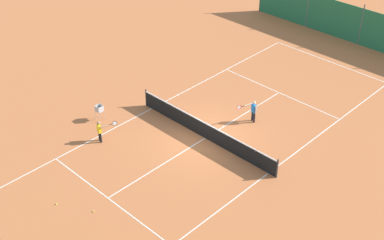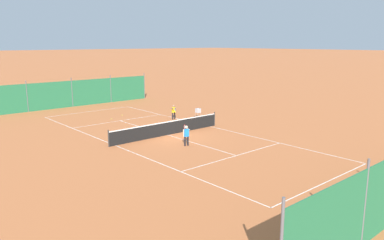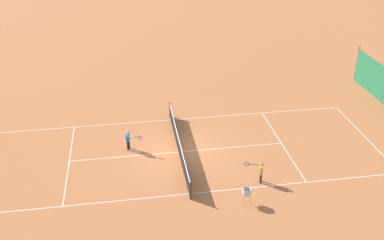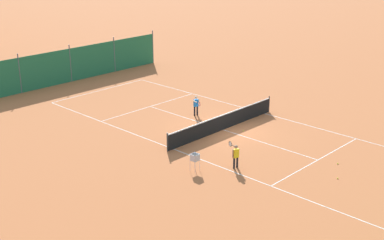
{
  "view_description": "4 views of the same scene",
  "coord_description": "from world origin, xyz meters",
  "px_view_note": "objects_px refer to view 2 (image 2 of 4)",
  "views": [
    {
      "loc": [
        15.16,
        -16.65,
        16.21
      ],
      "look_at": [
        -0.99,
        0.04,
        0.65
      ],
      "focal_mm": 50.0,
      "sensor_mm": 36.0,
      "label": 1
    },
    {
      "loc": [
        15.33,
        20.05,
        6.31
      ],
      "look_at": [
        -1.74,
        0.58,
        0.92
      ],
      "focal_mm": 35.0,
      "sensor_mm": 36.0,
      "label": 2
    },
    {
      "loc": [
        -22.56,
        2.79,
        14.45
      ],
      "look_at": [
        1.54,
        -1.05,
        1.27
      ],
      "focal_mm": 42.0,
      "sensor_mm": 36.0,
      "label": 3
    },
    {
      "loc": [
        -22.65,
        -19.06,
        11.12
      ],
      "look_at": [
        -1.77,
        0.85,
        0.86
      ],
      "focal_mm": 50.0,
      "sensor_mm": 36.0,
      "label": 4
    }
  ],
  "objects_px": {
    "player_near_service": "(174,111)",
    "tennis_ball_mid_court": "(122,115)",
    "tennis_ball_by_net_right": "(152,133)",
    "ball_hopper": "(198,111)",
    "tennis_ball_by_net_left": "(111,119)",
    "tennis_net": "(168,128)",
    "player_far_service": "(186,134)"
  },
  "relations": [
    {
      "from": "player_near_service",
      "to": "tennis_ball_mid_court",
      "type": "bearing_deg",
      "value": -61.49
    },
    {
      "from": "tennis_ball_by_net_right",
      "to": "ball_hopper",
      "type": "bearing_deg",
      "value": -164.2
    },
    {
      "from": "tennis_ball_by_net_left",
      "to": "ball_hopper",
      "type": "bearing_deg",
      "value": 139.8
    },
    {
      "from": "tennis_ball_by_net_left",
      "to": "tennis_ball_mid_court",
      "type": "relative_size",
      "value": 1.0
    },
    {
      "from": "tennis_net",
      "to": "ball_hopper",
      "type": "distance_m",
      "value": 5.95
    },
    {
      "from": "tennis_net",
      "to": "tennis_ball_by_net_right",
      "type": "distance_m",
      "value": 1.3
    },
    {
      "from": "player_far_service",
      "to": "tennis_ball_by_net_left",
      "type": "height_order",
      "value": "player_far_service"
    },
    {
      "from": "tennis_net",
      "to": "tennis_ball_mid_court",
      "type": "height_order",
      "value": "tennis_net"
    },
    {
      "from": "tennis_ball_by_net_right",
      "to": "ball_hopper",
      "type": "distance_m",
      "value": 6.17
    },
    {
      "from": "player_near_service",
      "to": "tennis_ball_by_net_right",
      "type": "height_order",
      "value": "player_near_service"
    },
    {
      "from": "tennis_ball_by_net_left",
      "to": "tennis_ball_mid_court",
      "type": "bearing_deg",
      "value": -151.05
    },
    {
      "from": "tennis_ball_mid_court",
      "to": "ball_hopper",
      "type": "xyz_separation_m",
      "value": [
        -3.99,
        5.53,
        0.62
      ]
    },
    {
      "from": "player_far_service",
      "to": "tennis_ball_by_net_right",
      "type": "relative_size",
      "value": 19.39
    },
    {
      "from": "player_far_service",
      "to": "tennis_ball_by_net_right",
      "type": "height_order",
      "value": "player_far_service"
    },
    {
      "from": "tennis_net",
      "to": "tennis_ball_by_net_right",
      "type": "height_order",
      "value": "tennis_net"
    },
    {
      "from": "player_near_service",
      "to": "tennis_ball_mid_court",
      "type": "xyz_separation_m",
      "value": [
        2.35,
        -4.33,
        -0.68
      ]
    },
    {
      "from": "player_near_service",
      "to": "player_far_service",
      "type": "height_order",
      "value": "player_far_service"
    },
    {
      "from": "player_far_service",
      "to": "ball_hopper",
      "type": "distance_m",
      "value": 8.28
    },
    {
      "from": "tennis_ball_by_net_left",
      "to": "player_near_service",
      "type": "bearing_deg",
      "value": 138.23
    },
    {
      "from": "player_far_service",
      "to": "player_near_service",
      "type": "bearing_deg",
      "value": -123.01
    },
    {
      "from": "tennis_net",
      "to": "player_near_service",
      "type": "distance_m",
      "value": 5.36
    },
    {
      "from": "player_near_service",
      "to": "tennis_ball_by_net_left",
      "type": "bearing_deg",
      "value": -41.77
    },
    {
      "from": "tennis_ball_mid_court",
      "to": "ball_hopper",
      "type": "distance_m",
      "value": 6.85
    },
    {
      "from": "ball_hopper",
      "to": "player_far_service",
      "type": "bearing_deg",
      "value": 42.83
    },
    {
      "from": "tennis_ball_by_net_right",
      "to": "tennis_ball_by_net_left",
      "type": "bearing_deg",
      "value": -93.33
    },
    {
      "from": "tennis_net",
      "to": "player_near_service",
      "type": "xyz_separation_m",
      "value": [
        -3.66,
        -3.91,
        0.21
      ]
    },
    {
      "from": "tennis_net",
      "to": "player_far_service",
      "type": "bearing_deg",
      "value": 75.09
    },
    {
      "from": "tennis_ball_by_net_left",
      "to": "tennis_ball_mid_court",
      "type": "xyz_separation_m",
      "value": [
        -1.54,
        -0.85,
        0.0
      ]
    },
    {
      "from": "tennis_net",
      "to": "tennis_ball_by_net_right",
      "type": "bearing_deg",
      "value": -59.7
    },
    {
      "from": "player_near_service",
      "to": "player_far_service",
      "type": "relative_size",
      "value": 0.95
    },
    {
      "from": "tennis_ball_by_net_right",
      "to": "tennis_ball_mid_court",
      "type": "height_order",
      "value": "same"
    },
    {
      "from": "tennis_net",
      "to": "player_near_service",
      "type": "height_order",
      "value": "player_near_service"
    }
  ]
}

